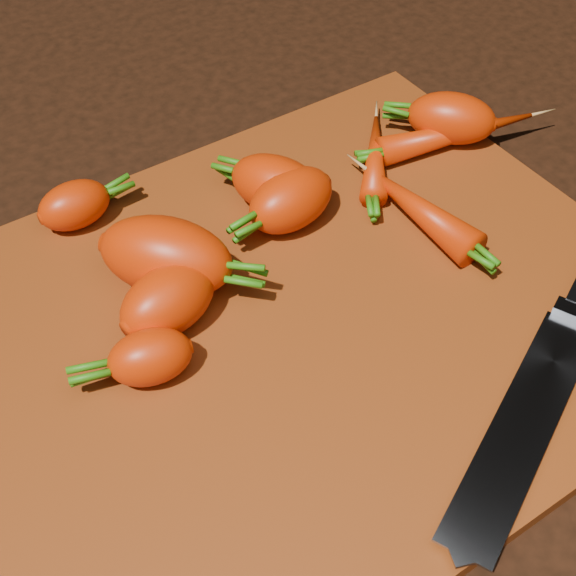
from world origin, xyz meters
TOP-DOWN VIEW (x-y plane):
  - ground at (0.00, 0.00)m, footprint 2.00×2.00m
  - cutting_board at (0.00, 0.00)m, footprint 0.50×0.40m
  - carrot_0 at (-0.08, 0.04)m, footprint 0.08×0.06m
  - carrot_1 at (-0.11, 0.01)m, footprint 0.06×0.05m
  - carrot_2 at (-0.06, 0.07)m, footprint 0.10×0.11m
  - carrot_3 at (0.05, 0.10)m, footprint 0.08×0.09m
  - carrot_4 at (0.05, 0.08)m, footprint 0.08×0.05m
  - carrot_5 at (-0.09, 0.17)m, footprint 0.06×0.04m
  - carrot_6 at (0.22, 0.09)m, footprint 0.08×0.08m
  - carrot_7 at (0.14, 0.10)m, footprint 0.08×0.10m
  - carrot_8 at (0.22, 0.08)m, footprint 0.15×0.06m
  - carrot_9 at (0.13, 0.03)m, footprint 0.04×0.12m
  - knife at (0.08, -0.15)m, footprint 0.29×0.16m

SIDE VIEW (x-z plane):
  - ground at x=0.00m, z-range -0.01..0.00m
  - cutting_board at x=0.00m, z-range 0.00..0.01m
  - knife at x=0.08m, z-range 0.01..0.03m
  - carrot_7 at x=0.14m, z-range 0.01..0.03m
  - carrot_8 at x=0.22m, z-range 0.01..0.04m
  - carrot_9 at x=0.13m, z-range 0.01..0.04m
  - carrot_5 at x=-0.09m, z-range 0.01..0.05m
  - carrot_1 at x=-0.11m, z-range 0.01..0.05m
  - carrot_6 at x=0.22m, z-range 0.01..0.06m
  - carrot_4 at x=0.05m, z-range 0.01..0.06m
  - carrot_3 at x=0.05m, z-range 0.01..0.06m
  - carrot_0 at x=-0.08m, z-range 0.01..0.06m
  - carrot_2 at x=-0.06m, z-range 0.01..0.07m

